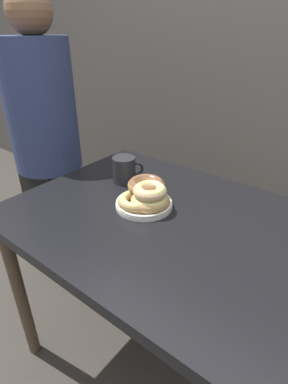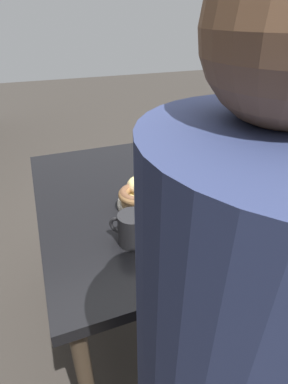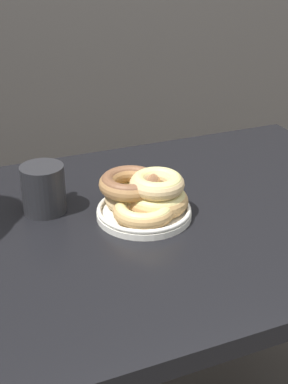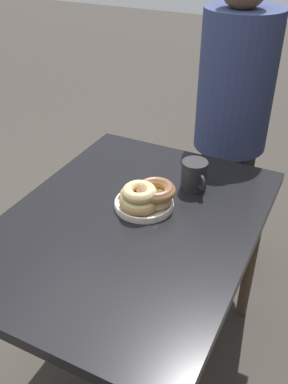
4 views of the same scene
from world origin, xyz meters
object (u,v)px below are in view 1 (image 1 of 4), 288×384
at_px(dining_table, 163,236).
at_px(coffee_mug, 125,169).
at_px(person_figure, 47,148).
at_px(donut_plate, 146,195).

distance_m(dining_table, coffee_mug, 0.34).
relative_size(dining_table, person_figure, 0.71).
bearing_deg(person_figure, coffee_mug, 1.32).
bearing_deg(coffee_mug, dining_table, -22.91).
relative_size(donut_plate, person_figure, 0.15).
bearing_deg(coffee_mug, donut_plate, -28.77).
xyz_separation_m(dining_table, coffee_mug, (-0.28, 0.12, 0.14)).
height_order(donut_plate, coffee_mug, coffee_mug).
xyz_separation_m(donut_plate, person_figure, (-0.72, 0.09, -0.01)).
relative_size(dining_table, coffee_mug, 9.45).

